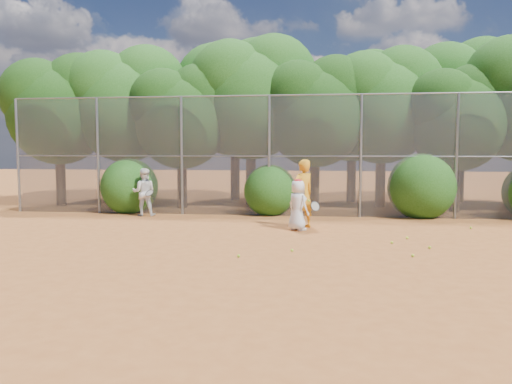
# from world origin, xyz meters

# --- Properties ---
(ground) EXTENTS (80.00, 80.00, 0.00)m
(ground) POSITION_xyz_m (0.00, 0.00, 0.00)
(ground) COLOR #9D5323
(ground) RESTS_ON ground
(fence_back) EXTENTS (20.05, 0.09, 4.03)m
(fence_back) POSITION_xyz_m (-0.12, 6.00, 2.05)
(fence_back) COLOR gray
(fence_back) RESTS_ON ground
(tree_0) EXTENTS (4.38, 3.81, 6.00)m
(tree_0) POSITION_xyz_m (-9.44, 8.04, 3.93)
(tree_0) COLOR black
(tree_0) RESTS_ON ground
(tree_1) EXTENTS (4.64, 4.03, 6.35)m
(tree_1) POSITION_xyz_m (-6.94, 8.54, 4.16)
(tree_1) COLOR black
(tree_1) RESTS_ON ground
(tree_2) EXTENTS (3.99, 3.47, 5.47)m
(tree_2) POSITION_xyz_m (-4.45, 7.83, 3.58)
(tree_2) COLOR black
(tree_2) RESTS_ON ground
(tree_3) EXTENTS (4.89, 4.26, 6.70)m
(tree_3) POSITION_xyz_m (-1.94, 8.84, 4.40)
(tree_3) COLOR black
(tree_3) RESTS_ON ground
(tree_4) EXTENTS (4.19, 3.64, 5.73)m
(tree_4) POSITION_xyz_m (0.55, 8.24, 3.76)
(tree_4) COLOR black
(tree_4) RESTS_ON ground
(tree_5) EXTENTS (4.51, 3.92, 6.17)m
(tree_5) POSITION_xyz_m (3.06, 9.04, 4.05)
(tree_5) COLOR black
(tree_5) RESTS_ON ground
(tree_6) EXTENTS (3.86, 3.36, 5.29)m
(tree_6) POSITION_xyz_m (5.55, 8.03, 3.47)
(tree_6) COLOR black
(tree_6) RESTS_ON ground
(tree_9) EXTENTS (4.83, 4.20, 6.62)m
(tree_9) POSITION_xyz_m (-7.94, 10.84, 4.34)
(tree_9) COLOR black
(tree_9) RESTS_ON ground
(tree_10) EXTENTS (5.15, 4.48, 7.06)m
(tree_10) POSITION_xyz_m (-2.93, 11.05, 4.63)
(tree_10) COLOR black
(tree_10) RESTS_ON ground
(tree_11) EXTENTS (4.64, 4.03, 6.35)m
(tree_11) POSITION_xyz_m (2.06, 10.64, 4.16)
(tree_11) COLOR black
(tree_11) RESTS_ON ground
(tree_12) EXTENTS (5.02, 4.37, 6.88)m
(tree_12) POSITION_xyz_m (6.56, 11.24, 4.51)
(tree_12) COLOR black
(tree_12) RESTS_ON ground
(bush_0) EXTENTS (2.00, 2.00, 2.00)m
(bush_0) POSITION_xyz_m (-6.00, 6.30, 1.00)
(bush_0) COLOR #1B4C13
(bush_0) RESTS_ON ground
(bush_1) EXTENTS (1.80, 1.80, 1.80)m
(bush_1) POSITION_xyz_m (-1.00, 6.30, 0.90)
(bush_1) COLOR #1B4C13
(bush_1) RESTS_ON ground
(bush_2) EXTENTS (2.20, 2.20, 2.20)m
(bush_2) POSITION_xyz_m (4.00, 6.30, 1.10)
(bush_2) COLOR #1B4C13
(bush_2) RESTS_ON ground
(player_yellow) EXTENTS (0.93, 0.83, 1.95)m
(player_yellow) POSITION_xyz_m (0.21, 3.53, 0.97)
(player_yellow) COLOR orange
(player_yellow) RESTS_ON ground
(player_teen) EXTENTS (0.80, 0.79, 1.42)m
(player_teen) POSITION_xyz_m (0.09, 3.08, 0.71)
(player_teen) COLOR white
(player_teen) RESTS_ON ground
(player_white) EXTENTS (0.93, 0.84, 1.60)m
(player_white) POSITION_xyz_m (-5.15, 5.40, 0.80)
(player_white) COLOR white
(player_white) RESTS_ON ground
(ball_0) EXTENTS (0.07, 0.07, 0.07)m
(ball_0) POSITION_xyz_m (2.39, 1.38, 0.03)
(ball_0) COLOR #AFD827
(ball_0) RESTS_ON ground
(ball_1) EXTENTS (0.07, 0.07, 0.07)m
(ball_1) POSITION_xyz_m (2.85, 2.06, 0.03)
(ball_1) COLOR #AFD827
(ball_1) RESTS_ON ground
(ball_2) EXTENTS (0.07, 0.07, 0.07)m
(ball_2) POSITION_xyz_m (2.61, -0.06, 0.03)
(ball_2) COLOR #AFD827
(ball_2) RESTS_ON ground
(ball_3) EXTENTS (0.07, 0.07, 0.07)m
(ball_3) POSITION_xyz_m (3.15, 0.88, 0.03)
(ball_3) COLOR #AFD827
(ball_3) RESTS_ON ground
(ball_4) EXTENTS (0.07, 0.07, 0.07)m
(ball_4) POSITION_xyz_m (0.09, 0.17, 0.03)
(ball_4) COLOR #AFD827
(ball_4) RESTS_ON ground
(ball_5) EXTENTS (0.07, 0.07, 0.07)m
(ball_5) POSITION_xyz_m (4.90, 3.91, 0.03)
(ball_5) COLOR #AFD827
(ball_5) RESTS_ON ground
(ball_6) EXTENTS (0.07, 0.07, 0.07)m
(ball_6) POSITION_xyz_m (-0.98, -0.54, 0.03)
(ball_6) COLOR #AFD827
(ball_6) RESTS_ON ground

